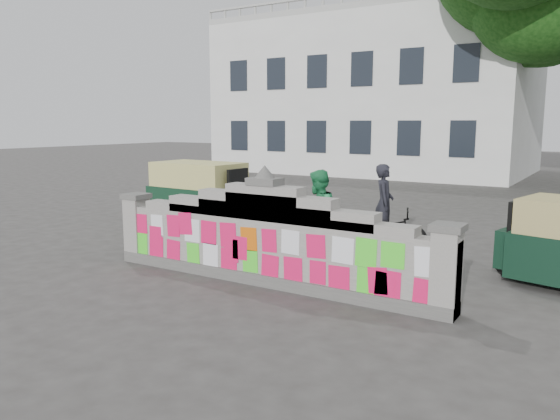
{
  "coord_description": "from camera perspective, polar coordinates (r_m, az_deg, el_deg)",
  "views": [
    {
      "loc": [
        4.96,
        -7.43,
        2.7
      ],
      "look_at": [
        -0.33,
        1.0,
        1.1
      ],
      "focal_mm": 35.0,
      "sensor_mm": 36.0,
      "label": 1
    }
  ],
  "objects": [
    {
      "name": "cyclist_bike",
      "position": [
        11.57,
        10.73,
        -2.12
      ],
      "size": [
        1.92,
        1.21,
        0.95
      ],
      "primitive_type": "imported",
      "rotation": [
        0.0,
        0.0,
        1.92
      ],
      "color": "black",
      "rests_on": "ground"
    },
    {
      "name": "building",
      "position": [
        31.78,
        10.17,
        11.35
      ],
      "size": [
        16.0,
        10.0,
        8.9
      ],
      "color": "silver",
      "rests_on": "ground"
    },
    {
      "name": "cyclist_rider",
      "position": [
        11.51,
        10.78,
        -0.51
      ],
      "size": [
        0.56,
        0.68,
        1.61
      ],
      "primitive_type": "imported",
      "rotation": [
        0.0,
        0.0,
        1.92
      ],
      "color": "black",
      "rests_on": "ground"
    },
    {
      "name": "rickshaw_left",
      "position": [
        14.66,
        -8.25,
        1.83
      ],
      "size": [
        3.03,
        1.51,
        1.66
      ],
      "rotation": [
        0.0,
        0.0,
        -0.05
      ],
      "color": "black",
      "rests_on": "ground"
    },
    {
      "name": "pedestrian",
      "position": [
        10.87,
        3.98,
        -0.47
      ],
      "size": [
        0.85,
        1.0,
        1.78
      ],
      "primitive_type": "imported",
      "rotation": [
        0.0,
        0.0,
        -1.34
      ],
      "color": "#299857",
      "rests_on": "ground"
    },
    {
      "name": "parapet_wall",
      "position": [
        9.14,
        -1.6,
        -3.19
      ],
      "size": [
        6.48,
        0.44,
        2.01
      ],
      "color": "#4C4C49",
      "rests_on": "ground"
    },
    {
      "name": "ground",
      "position": [
        9.34,
        -1.56,
        -7.68
      ],
      "size": [
        100.0,
        100.0,
        0.0
      ],
      "primitive_type": "plane",
      "color": "#383533",
      "rests_on": "ground"
    }
  ]
}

